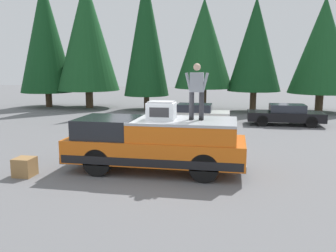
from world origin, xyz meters
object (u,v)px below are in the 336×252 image
object	(u,v)px
parked_car_black	(285,115)
wooden_crate	(25,167)
compressor_unit	(161,111)
person_on_truck_bed	(197,90)
parked_car_white	(193,114)
pickup_truck	(156,143)

from	to	relation	value
parked_car_black	wooden_crate	size ratio (longest dim) A/B	7.32
compressor_unit	person_on_truck_bed	bearing A→B (deg)	-79.89
parked_car_white	compressor_unit	bearing A→B (deg)	-179.52
pickup_truck	parked_car_white	distance (m)	9.15
parked_car_white	wooden_crate	distance (m)	11.13
compressor_unit	wooden_crate	bearing A→B (deg)	106.55
pickup_truck	person_on_truck_bed	xyz separation A→B (m)	(0.07, -1.25, 1.68)
person_on_truck_bed	parked_car_black	world-z (taller)	person_on_truck_bed
parked_car_black	parked_car_white	xyz separation A→B (m)	(-0.72, 5.09, 0.00)
pickup_truck	person_on_truck_bed	distance (m)	2.09
parked_car_white	wooden_crate	xyz separation A→B (m)	(-10.43, 3.86, -0.30)
person_on_truck_bed	parked_car_black	xyz separation A→B (m)	(9.79, -3.96, -1.97)
wooden_crate	parked_car_black	bearing A→B (deg)	-38.76
pickup_truck	wooden_crate	bearing A→B (deg)	108.98
pickup_truck	compressor_unit	xyz separation A→B (m)	(-0.11, -0.20, 1.05)
parked_car_white	person_on_truck_bed	bearing A→B (deg)	-172.92
compressor_unit	parked_car_black	size ratio (longest dim) A/B	0.20
pickup_truck	person_on_truck_bed	bearing A→B (deg)	-86.70
pickup_truck	parked_car_black	size ratio (longest dim) A/B	1.35
pickup_truck	parked_car_black	bearing A→B (deg)	-27.85
compressor_unit	parked_car_white	distance (m)	9.36
person_on_truck_bed	parked_car_white	world-z (taller)	person_on_truck_bed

